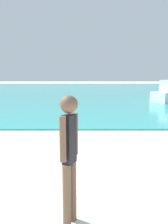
{
  "coord_description": "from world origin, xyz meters",
  "views": [
    {
      "loc": [
        -0.09,
        2.28,
        1.92
      ],
      "look_at": [
        -0.08,
        8.93,
        0.93
      ],
      "focal_mm": 38.01,
      "sensor_mm": 36.0,
      "label": 1
    }
  ],
  "objects": [
    {
      "name": "water",
      "position": [
        0.0,
        40.65,
        0.03
      ],
      "size": [
        160.0,
        60.0,
        0.06
      ],
      "primitive_type": "cube",
      "color": "teal",
      "rests_on": "ground"
    },
    {
      "name": "person_standing",
      "position": [
        -0.28,
        5.18,
        0.97
      ],
      "size": [
        0.23,
        0.36,
        1.7
      ],
      "rotation": [
        0.0,
        0.0,
        1.12
      ],
      "color": "brown",
      "rests_on": "ground"
    }
  ]
}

